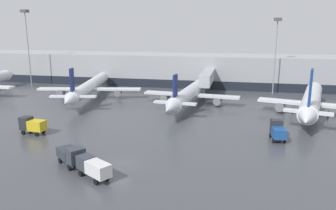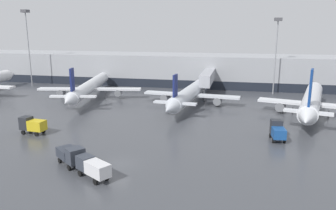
{
  "view_description": "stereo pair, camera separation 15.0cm",
  "coord_description": "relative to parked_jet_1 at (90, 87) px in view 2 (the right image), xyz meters",
  "views": [
    {
      "loc": [
        14.11,
        -36.5,
        16.76
      ],
      "look_at": [
        1.87,
        20.67,
        3.0
      ],
      "focal_mm": 35.0,
      "sensor_mm": 36.0,
      "label": 1
    },
    {
      "loc": [
        14.26,
        -36.46,
        16.76
      ],
      "look_at": [
        1.87,
        20.67,
        3.0
      ],
      "focal_mm": 35.0,
      "sensor_mm": 36.0,
      "label": 2
    }
  ],
  "objects": [
    {
      "name": "parked_jet_4",
      "position": [
        24.96,
        -0.66,
        -0.23
      ],
      "size": [
        21.88,
        37.42,
        8.42
      ],
      "rotation": [
        0.0,
        0.0,
        1.48
      ],
      "color": "silver",
      "rests_on": "ground_plane"
    },
    {
      "name": "service_truck_1",
      "position": [
        19.52,
        -40.5,
        -1.45
      ],
      "size": [
        5.04,
        3.93,
        2.31
      ],
      "rotation": [
        0.0,
        0.0,
        2.59
      ],
      "color": "silver",
      "rests_on": "ground_plane"
    },
    {
      "name": "service_truck_3",
      "position": [
        41.44,
        -22.31,
        -1.31
      ],
      "size": [
        2.18,
        4.02,
        2.94
      ],
      "rotation": [
        0.0,
        0.0,
        1.67
      ],
      "color": "#19478C",
      "rests_on": "ground_plane"
    },
    {
      "name": "parked_jet_1",
      "position": [
        0.0,
        0.0,
        0.0
      ],
      "size": [
        24.88,
        37.14,
        8.96
      ],
      "rotation": [
        0.0,
        0.0,
        1.76
      ],
      "color": "silver",
      "rests_on": "ground_plane"
    },
    {
      "name": "ground_plane",
      "position": [
        20.93,
        -35.98,
        -2.87
      ],
      "size": [
        320.0,
        320.0,
        0.0
      ],
      "primitive_type": "plane",
      "color": "#424449"
    },
    {
      "name": "terminal_building",
      "position": [
        20.96,
        25.93,
        1.62
      ],
      "size": [
        160.0,
        31.94,
        9.0
      ],
      "color": "#9EA0A5",
      "rests_on": "ground_plane"
    },
    {
      "name": "service_truck_2",
      "position": [
        2.99,
        -27.5,
        -1.32
      ],
      "size": [
        4.31,
        2.23,
        2.77
      ],
      "rotation": [
        0.0,
        0.0,
        3.04
      ],
      "color": "gold",
      "rests_on": "ground_plane"
    },
    {
      "name": "parked_jet_2",
      "position": [
        49.38,
        -5.62,
        0.01
      ],
      "size": [
        20.24,
        34.42,
        10.38
      ],
      "rotation": [
        0.0,
        0.0,
        1.33
      ],
      "color": "silver",
      "rests_on": "ground_plane"
    },
    {
      "name": "apron_light_mast_2",
      "position": [
        44.2,
        15.29,
        12.24
      ],
      "size": [
        1.8,
        1.8,
        19.28
      ],
      "color": "gray",
      "rests_on": "ground_plane"
    },
    {
      "name": "service_truck_0",
      "position": [
        15.29,
        -37.58,
        -1.45
      ],
      "size": [
        4.84,
        4.38,
        2.59
      ],
      "rotation": [
        0.0,
        0.0,
        5.62
      ],
      "color": "#2D333D",
      "rests_on": "ground_plane"
    },
    {
      "name": "apron_light_mast_1",
      "position": [
        -24.38,
        12.44,
        13.95
      ],
      "size": [
        1.8,
        1.8,
        21.84
      ],
      "color": "gray",
      "rests_on": "ground_plane"
    }
  ]
}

